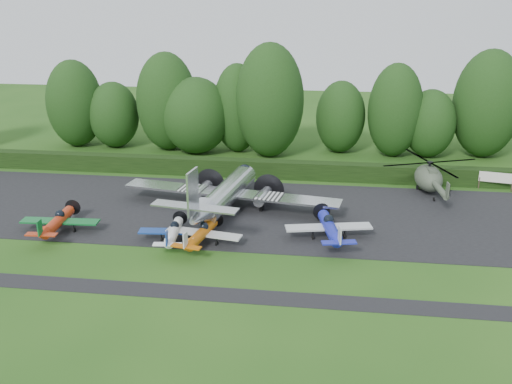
# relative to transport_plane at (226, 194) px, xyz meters

# --- Properties ---
(ground) EXTENTS (160.00, 160.00, 0.00)m
(ground) POSITION_rel_transport_plane_xyz_m (-1.19, -9.52, -1.96)
(ground) COLOR #1F4914
(ground) RESTS_ON ground
(apron) EXTENTS (70.00, 18.00, 0.01)m
(apron) POSITION_rel_transport_plane_xyz_m (-1.19, 0.48, -1.96)
(apron) COLOR black
(apron) RESTS_ON ground
(taxiway_verge) EXTENTS (70.00, 2.00, 0.00)m
(taxiway_verge) POSITION_rel_transport_plane_xyz_m (-1.19, -15.52, -1.96)
(taxiway_verge) COLOR black
(taxiway_verge) RESTS_ON ground
(hedgerow) EXTENTS (90.00, 1.60, 2.00)m
(hedgerow) POSITION_rel_transport_plane_xyz_m (-1.19, 11.48, -1.96)
(hedgerow) COLOR black
(hedgerow) RESTS_ON ground
(transport_plane) EXTENTS (21.97, 16.85, 7.04)m
(transport_plane) POSITION_rel_transport_plane_xyz_m (0.00, 0.00, 0.00)
(transport_plane) COLOR silver
(transport_plane) RESTS_ON ground
(light_plane_red) EXTENTS (7.02, 7.38, 2.70)m
(light_plane_red) POSITION_rel_transport_plane_xyz_m (-14.04, -6.67, -0.84)
(light_plane_red) COLOR #AF2D10
(light_plane_red) RESTS_ON ground
(light_plane_white) EXTENTS (6.25, 6.57, 2.40)m
(light_plane_white) POSITION_rel_transport_plane_xyz_m (-3.26, -7.27, -0.96)
(light_plane_white) COLOR white
(light_plane_white) RESTS_ON ground
(light_plane_orange) EXTENTS (6.69, 7.03, 2.57)m
(light_plane_orange) POSITION_rel_transport_plane_xyz_m (-0.79, -7.49, -0.89)
(light_plane_orange) COLOR #BF5E0B
(light_plane_orange) RESTS_ON ground
(light_plane_blue) EXTENTS (7.55, 7.94, 2.90)m
(light_plane_blue) POSITION_rel_transport_plane_xyz_m (10.02, -5.10, -0.75)
(light_plane_blue) COLOR #1C23A8
(light_plane_blue) RESTS_ON ground
(helicopter) EXTENTS (10.61, 12.43, 3.42)m
(helicopter) POSITION_rel_transport_plane_xyz_m (20.32, 8.58, -0.13)
(helicopter) COLOR #3D4938
(helicopter) RESTS_ON ground
(sign_board) EXTENTS (3.53, 0.13, 1.99)m
(sign_board) POSITION_rel_transport_plane_xyz_m (27.71, 10.26, -0.62)
(sign_board) COLOR #3F3326
(sign_board) RESTS_ON ground
(tree_0) EXTENTS (8.64, 8.64, 14.48)m
(tree_0) POSITION_rel_transport_plane_xyz_m (2.02, 20.26, 5.27)
(tree_0) COLOR black
(tree_0) RESTS_ON ground
(tree_1) EXTENTS (7.51, 7.51, 11.75)m
(tree_1) POSITION_rel_transport_plane_xyz_m (-24.73, 22.00, 3.90)
(tree_1) COLOR black
(tree_1) RESTS_ON ground
(tree_2) EXTENTS (6.34, 6.34, 11.65)m
(tree_2) POSITION_rel_transport_plane_xyz_m (-2.39, 21.94, 3.85)
(tree_2) COLOR black
(tree_2) RESTS_ON ground
(tree_3) EXTENTS (7.96, 7.96, 12.97)m
(tree_3) POSITION_rel_transport_plane_xyz_m (-11.82, 21.84, 4.51)
(tree_3) COLOR black
(tree_3) RESTS_ON ground
(tree_4) EXTENTS (6.89, 6.89, 11.96)m
(tree_4) POSITION_rel_transport_plane_xyz_m (17.84, 22.43, 4.01)
(tree_4) COLOR black
(tree_4) RESTS_ON ground
(tree_6) EXTENTS (6.73, 6.73, 8.91)m
(tree_6) POSITION_rel_transport_plane_xyz_m (-19.38, 22.09, 2.48)
(tree_6) COLOR black
(tree_6) RESTS_ON ground
(tree_7) EXTENTS (8.49, 8.49, 13.70)m
(tree_7) POSITION_rel_transport_plane_xyz_m (29.27, 23.65, 4.88)
(tree_7) COLOR black
(tree_7) RESTS_ON ground
(tree_8) EXTENTS (6.42, 6.42, 9.46)m
(tree_8) POSITION_rel_transport_plane_xyz_m (11.03, 23.42, 2.75)
(tree_8) COLOR black
(tree_8) RESTS_ON ground
(tree_10) EXTENTS (8.85, 8.85, 9.97)m
(tree_10) POSITION_rel_transport_plane_xyz_m (-7.66, 20.61, 3.02)
(tree_10) COLOR black
(tree_10) RESTS_ON ground
(tree_11) EXTENTS (6.50, 6.50, 8.73)m
(tree_11) POSITION_rel_transport_plane_xyz_m (22.33, 22.67, 2.39)
(tree_11) COLOR black
(tree_11) RESTS_ON ground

